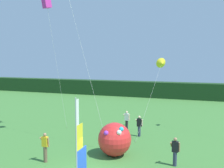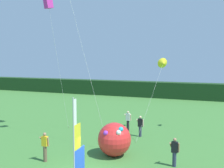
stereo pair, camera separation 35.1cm
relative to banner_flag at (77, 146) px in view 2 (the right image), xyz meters
name	(u,v)px [view 2 (the right image)]	position (x,y,z in m)	size (l,w,h in m)	color
distant_treeline	(170,90)	(-0.25, 30.91, -0.85)	(80.00, 2.40, 2.53)	#193819
banner_flag	(77,146)	(0.00, 0.00, 0.00)	(0.06, 1.03, 4.40)	#B7B7BC
person_near_banner	(140,126)	(0.57, 9.18, -1.23)	(0.55, 0.48, 1.66)	#2D334C
person_mid_field	(128,120)	(-0.78, 10.23, -1.17)	(0.55, 0.48, 1.75)	black
person_far_left	(45,146)	(-3.46, 2.33, -1.17)	(0.55, 0.48, 1.76)	brown
person_far_right	(174,151)	(3.82, 4.36, -1.22)	(0.55, 0.48, 1.66)	#2D334C
inflatable_balloon	(114,139)	(0.07, 4.67, -1.05)	(2.11, 2.11, 2.11)	red
kite_magenta_box_2	(48,4)	(-6.94, 8.00, 8.52)	(1.22, 1.93, 11.12)	brown
kite_yellow_delta_3	(163,64)	(1.91, 11.33, 3.64)	(1.77, 4.19, 6.22)	brown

